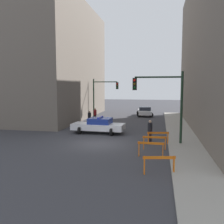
# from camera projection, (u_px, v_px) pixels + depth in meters

# --- Properties ---
(ground_plane) EXTENTS (120.00, 120.00, 0.00)m
(ground_plane) POSITION_uv_depth(u_px,v_px,m) (99.00, 144.00, 18.51)
(ground_plane) COLOR #38383D
(sidewalk_right) EXTENTS (2.40, 44.00, 0.12)m
(sidewalk_right) POSITION_uv_depth(u_px,v_px,m) (186.00, 147.00, 17.32)
(sidewalk_right) COLOR #9E998E
(sidewalk_right) RESTS_ON ground_plane
(building_corner_left) EXTENTS (14.00, 20.00, 14.80)m
(building_corner_left) POSITION_uv_depth(u_px,v_px,m) (38.00, 63.00, 33.68)
(building_corner_left) COLOR #6B6056
(building_corner_left) RESTS_ON ground_plane
(traffic_light_near) EXTENTS (3.64, 0.35, 5.20)m
(traffic_light_near) POSITION_uv_depth(u_px,v_px,m) (165.00, 96.00, 18.10)
(traffic_light_near) COLOR black
(traffic_light_near) RESTS_ON sidewalk_right
(traffic_light_far) EXTENTS (3.44, 0.35, 5.20)m
(traffic_light_far) POSITION_uv_depth(u_px,v_px,m) (102.00, 93.00, 33.09)
(traffic_light_far) COLOR black
(traffic_light_far) RESTS_ON ground_plane
(police_car) EXTENTS (4.78, 2.51, 1.52)m
(police_car) POSITION_uv_depth(u_px,v_px,m) (99.00, 125.00, 22.59)
(police_car) COLOR white
(police_car) RESTS_ON ground_plane
(parked_car_near) EXTENTS (2.56, 4.46, 1.31)m
(parked_car_near) POSITION_uv_depth(u_px,v_px,m) (145.00, 111.00, 35.54)
(parked_car_near) COLOR silver
(parked_car_near) RESTS_ON ground_plane
(pedestrian_crossing) EXTENTS (0.51, 0.51, 1.66)m
(pedestrian_crossing) POSITION_uv_depth(u_px,v_px,m) (89.00, 118.00, 26.58)
(pedestrian_crossing) COLOR #382D23
(pedestrian_crossing) RESTS_ON ground_plane
(pedestrian_corner) EXTENTS (0.51, 0.51, 1.66)m
(pedestrian_corner) POSITION_uv_depth(u_px,v_px,m) (95.00, 115.00, 29.54)
(pedestrian_corner) COLOR #382D23
(pedestrian_corner) RESTS_ON ground_plane
(pedestrian_sidewalk) EXTENTS (0.51, 0.51, 1.66)m
(pedestrian_sidewalk) POSITION_uv_depth(u_px,v_px,m) (150.00, 130.00, 19.25)
(pedestrian_sidewalk) COLOR black
(pedestrian_sidewalk) RESTS_ON ground_plane
(barrier_front) EXTENTS (1.58, 0.46, 0.90)m
(barrier_front) POSITION_uv_depth(u_px,v_px,m) (159.00, 162.00, 12.09)
(barrier_front) COLOR orange
(barrier_front) RESTS_ON ground_plane
(barrier_mid) EXTENTS (1.60, 0.17, 0.90)m
(barrier_mid) POSITION_uv_depth(u_px,v_px,m) (151.00, 147.00, 15.11)
(barrier_mid) COLOR orange
(barrier_mid) RESTS_ON ground_plane
(barrier_back) EXTENTS (1.60, 0.26, 0.90)m
(barrier_back) POSITION_uv_depth(u_px,v_px,m) (154.00, 140.00, 16.84)
(barrier_back) COLOR orange
(barrier_back) RESTS_ON ground_plane
(barrier_corner) EXTENTS (1.58, 0.44, 0.90)m
(barrier_corner) POSITION_uv_depth(u_px,v_px,m) (158.00, 136.00, 18.43)
(barrier_corner) COLOR orange
(barrier_corner) RESTS_ON ground_plane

